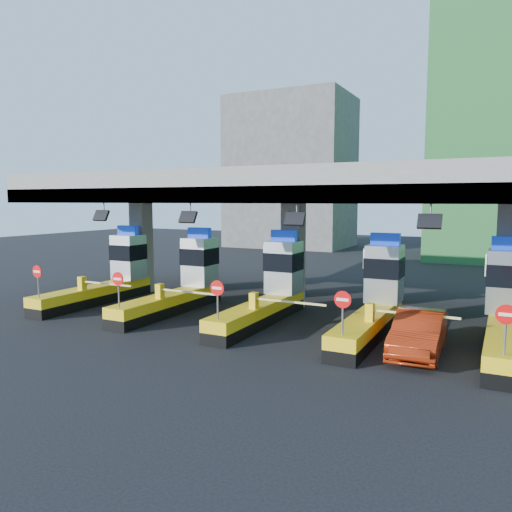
% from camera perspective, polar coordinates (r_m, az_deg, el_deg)
% --- Properties ---
extents(ground, '(120.00, 120.00, 0.00)m').
position_cam_1_polar(ground, '(23.81, 1.42, -7.28)').
color(ground, black).
rests_on(ground, ground).
extents(toll_canopy, '(28.00, 12.09, 7.00)m').
position_cam_1_polar(toll_canopy, '(25.77, 4.22, 7.50)').
color(toll_canopy, slate).
rests_on(toll_canopy, ground).
extents(toll_lane_far_left, '(4.43, 8.00, 4.16)m').
position_cam_1_polar(toll_lane_far_left, '(29.37, -16.26, -2.15)').
color(toll_lane_far_left, black).
rests_on(toll_lane_far_left, ground).
extents(toll_lane_left, '(4.43, 8.00, 4.16)m').
position_cam_1_polar(toll_lane_left, '(26.24, -8.23, -2.95)').
color(toll_lane_left, black).
rests_on(toll_lane_left, ground).
extents(toll_lane_center, '(4.43, 8.00, 4.16)m').
position_cam_1_polar(toll_lane_center, '(23.77, 1.72, -3.86)').
color(toll_lane_center, black).
rests_on(toll_lane_center, ground).
extents(toll_lane_right, '(4.43, 8.00, 4.16)m').
position_cam_1_polar(toll_lane_right, '(22.16, 13.56, -4.79)').
color(toll_lane_right, black).
rests_on(toll_lane_right, ground).
extents(toll_lane_far_right, '(4.43, 8.00, 4.16)m').
position_cam_1_polar(toll_lane_far_right, '(21.61, 26.63, -5.58)').
color(toll_lane_far_right, black).
rests_on(toll_lane_far_right, ground).
extents(bg_building_concrete, '(14.00, 10.00, 18.00)m').
position_cam_1_polar(bg_building_concrete, '(61.82, 4.04, 9.48)').
color(bg_building_concrete, '#4C4C49').
rests_on(bg_building_concrete, ground).
extents(red_car, '(1.80, 4.81, 1.57)m').
position_cam_1_polar(red_car, '(19.45, 18.09, -8.34)').
color(red_car, maroon).
rests_on(red_car, ground).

